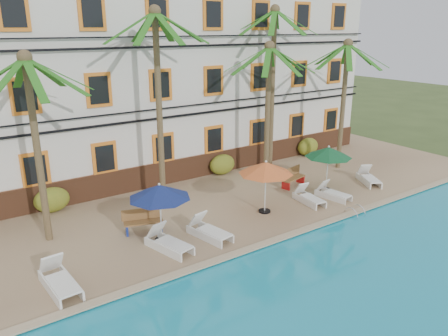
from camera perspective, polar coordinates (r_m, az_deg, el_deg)
ground at (r=17.95m, az=7.04°, el=-8.22°), size 100.00×100.00×0.00m
pool_deck at (r=21.55m, az=-1.76°, el=-3.12°), size 30.00×12.00×0.25m
swimming_pool at (r=14.24m, az=26.92°, el=-17.37°), size 26.00×12.00×0.20m
pool_coping at (r=17.24m, az=9.07°, el=-8.43°), size 30.00×0.35×0.06m
hotel_building at (r=24.57m, az=-8.36°, el=11.95°), size 25.40×6.44×10.22m
palm_a at (r=16.52m, az=-23.64°, el=5.58°), size 4.37×4.37×6.92m
palm_b at (r=18.64m, az=-8.62°, el=10.94°), size 4.37×4.37×8.47m
palm_c at (r=21.68m, az=5.78°, el=9.76°), size 4.37×4.37×7.01m
palm_d at (r=23.61m, az=6.43°, el=12.82°), size 4.37×4.37×8.71m
palm_e at (r=24.70m, az=15.47°, el=10.28°), size 4.37×4.37×7.05m
shrub_left at (r=20.18m, az=-21.57°, el=-3.89°), size 1.50×0.90×1.10m
shrub_mid at (r=23.52m, az=-0.24°, el=0.47°), size 1.50×0.90×1.10m
shrub_right at (r=27.51m, az=10.89°, el=2.75°), size 1.50×0.90×1.10m
umbrella_blue at (r=15.93m, az=-8.42°, el=-3.10°), size 2.29×2.29×2.30m
umbrella_red at (r=18.34m, az=5.48°, el=-0.03°), size 2.33×2.33×2.33m
umbrella_green at (r=21.39m, az=13.49°, el=1.99°), size 2.25×2.25×2.26m
lounger_a at (r=14.52m, az=-20.69°, el=-13.58°), size 0.86×2.10×0.97m
lounger_b at (r=15.94m, az=-7.30°, el=-9.58°), size 1.15×2.06×0.92m
lounger_c at (r=16.67m, az=-1.99°, el=-8.14°), size 1.04×2.01×0.91m
lounger_d at (r=20.19m, az=11.00°, el=-3.77°), size 0.81×1.79×0.82m
lounger_e at (r=20.95m, az=13.99°, el=-3.18°), size 0.84×1.76×0.80m
lounger_f at (r=23.48m, az=18.37°, el=-1.21°), size 1.45×1.91×0.86m
bench_left at (r=17.35m, az=-10.50°, el=-6.73°), size 1.57×0.91×0.93m
bench_right at (r=22.09m, az=8.90°, el=-1.16°), size 1.57×0.80×0.93m
pool_ladder at (r=19.55m, az=16.68°, el=-5.80°), size 0.54×0.74×0.74m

